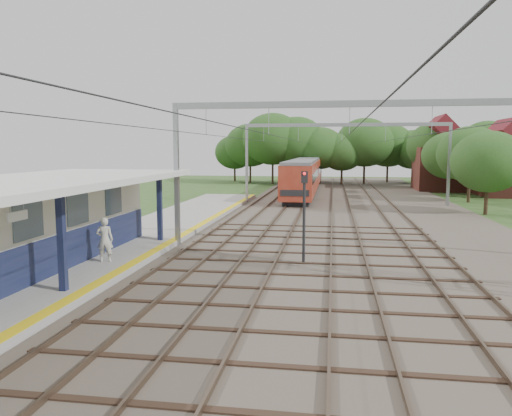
{
  "coord_description": "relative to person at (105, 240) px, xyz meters",
  "views": [
    {
      "loc": [
        2.49,
        -8.32,
        4.82
      ],
      "look_at": [
        -1.64,
        18.5,
        1.6
      ],
      "focal_mm": 35.0,
      "sensor_mm": 36.0,
      "label": 1
    }
  ],
  "objects": [
    {
      "name": "platform",
      "position": [
        -1.07,
        3.95,
        -1.07
      ],
      "size": [
        5.0,
        52.0,
        0.35
      ],
      "primitive_type": "cube",
      "color": "gray",
      "rests_on": "ground"
    },
    {
      "name": "house_far",
      "position": [
        22.43,
        41.95,
        1.99
      ],
      "size": [
        8.0,
        6.12,
        8.66
      ],
      "color": "brown",
      "rests_on": "ground"
    },
    {
      "name": "person",
      "position": [
        0.0,
        0.0,
        0.0
      ],
      "size": [
        0.75,
        0.6,
        1.78
      ],
      "primitive_type": "imported",
      "rotation": [
        0.0,
        0.0,
        3.43
      ],
      "color": "beige",
      "rests_on": "platform"
    },
    {
      "name": "tree_band",
      "position": [
        10.27,
        47.07,
        3.68
      ],
      "size": [
        31.72,
        30.88,
        8.82
      ],
      "color": "#382619",
      "rests_on": "ground"
    },
    {
      "name": "signal_post",
      "position": [
        7.78,
        2.04,
        1.14
      ],
      "size": [
        0.28,
        0.26,
        3.92
      ],
      "rotation": [
        0.0,
        0.0,
        0.11
      ],
      "color": "black",
      "rests_on": "ground"
    },
    {
      "name": "canopy",
      "position": [
        -1.34,
        -4.05,
        2.4
      ],
      "size": [
        6.4,
        20.0,
        3.44
      ],
      "color": "#12183A",
      "rests_on": "platform"
    },
    {
      "name": "train",
      "position": [
        5.93,
        38.67,
        0.8
      ],
      "size": [
        2.76,
        34.42,
        3.64
      ],
      "color": "black",
      "rests_on": "ballast_bed"
    },
    {
      "name": "ground",
      "position": [
        6.43,
        -10.05,
        -1.24
      ],
      "size": [
        160.0,
        160.0,
        0.0
      ],
      "primitive_type": "plane",
      "color": "#2D4C1E",
      "rests_on": "ground"
    },
    {
      "name": "ballast_bed",
      "position": [
        10.43,
        19.95,
        -1.19
      ],
      "size": [
        18.0,
        90.0,
        0.1
      ],
      "primitive_type": "cube",
      "color": "#473D33",
      "rests_on": "ground"
    },
    {
      "name": "rail_tracks",
      "position": [
        7.93,
        19.95,
        -1.07
      ],
      "size": [
        11.8,
        88.0,
        0.15
      ],
      "color": "brown",
      "rests_on": "ballast_bed"
    },
    {
      "name": "catenary_system",
      "position": [
        9.82,
        15.23,
        4.27
      ],
      "size": [
        17.22,
        88.0,
        7.0
      ],
      "color": "gray",
      "rests_on": "ground"
    },
    {
      "name": "yellow_stripe",
      "position": [
        1.18,
        3.95,
        -0.89
      ],
      "size": [
        0.45,
        52.0,
        0.01
      ],
      "primitive_type": "cube",
      "color": "yellow",
      "rests_on": "platform"
    }
  ]
}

